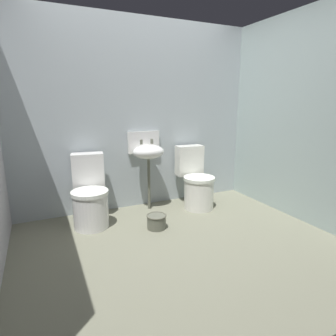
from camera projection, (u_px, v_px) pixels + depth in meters
The scene contains 7 objects.
ground_plane at pixel (181, 247), 2.81m from camera, with size 3.48×2.77×0.08m, color slate.
wall_back at pixel (137, 116), 3.62m from camera, with size 3.48×0.10×2.36m, color #A7B2B7.
wall_right at pixel (301, 118), 3.26m from camera, with size 0.10×2.57×2.36m, color #A5B9B6.
toilet_left at pixel (90, 197), 3.17m from camera, with size 0.46×0.64×0.78m.
toilet_right at pixel (196, 183), 3.73m from camera, with size 0.42×0.61×0.78m.
sink at pixel (148, 151), 3.55m from camera, with size 0.42×0.35×0.99m.
bucket at pixel (156, 221), 3.11m from camera, with size 0.22×0.22×0.16m.
Camera 1 is at (-1.18, -2.26, 1.37)m, focal length 30.35 mm.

